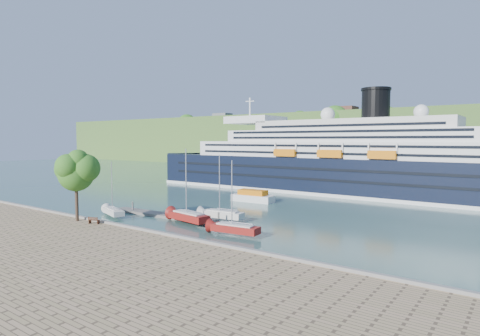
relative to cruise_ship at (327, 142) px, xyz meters
name	(u,v)px	position (x,y,z in m)	size (l,w,h in m)	color
ground	(108,230)	(-7.65, -53.81, -11.58)	(400.00, 400.00, 0.00)	#305655
far_hillside	(399,140)	(-7.65, 91.19, 0.42)	(400.00, 50.00, 24.00)	#3B6126
quay_coping	(107,222)	(-7.65, -54.01, -10.43)	(220.00, 0.50, 0.30)	slate
cruise_ship	(327,142)	(0.00, 0.00, 0.00)	(103.11, 15.01, 23.15)	black
park_bench	(94,220)	(-8.71, -55.17, -10.07)	(1.58, 0.65, 1.01)	#4F2A16
promenade_tree	(76,183)	(-12.26, -55.41, -5.28)	(6.39, 6.39, 10.59)	#306C1C
floating_pontoon	(162,215)	(-9.14, -42.71, -11.35)	(20.15, 2.46, 0.45)	slate
sailboat_white_near	(113,191)	(-15.02, -47.48, -7.44)	(6.41, 1.78, 8.28)	silver
sailboat_red	(188,188)	(-1.69, -44.43, -6.41)	(8.00, 2.22, 10.33)	maroon
sailboat_white_far	(222,190)	(0.85, -39.80, -6.86)	(7.31, 2.03, 9.44)	silver
tender_launch	(253,196)	(-5.98, -21.66, -10.40)	(8.53, 2.92, 2.36)	orange
sailboat_extra	(235,200)	(8.11, -46.35, -7.02)	(7.06, 1.96, 9.11)	maroon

